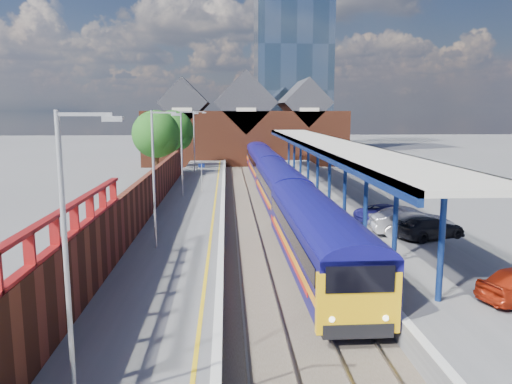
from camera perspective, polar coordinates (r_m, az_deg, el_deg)
ground at (r=49.95m, az=-0.11°, el=0.05°), size 240.00×240.00×0.00m
ballast_bed at (r=40.12m, az=0.71°, el=-2.18°), size 6.00×76.00×0.06m
rails at (r=40.10m, az=0.71°, el=-2.06°), size 4.51×76.00×0.14m
left_platform at (r=40.02m, az=-7.17°, el=-1.60°), size 5.00×76.00×1.00m
right_platform at (r=40.89m, az=9.13°, el=-1.41°), size 6.00×76.00×1.00m
coping_left at (r=39.84m, az=-3.81°, el=-0.83°), size 0.30×76.00×0.05m
coping_right at (r=40.28m, az=5.18°, el=-0.74°), size 0.30×76.00×0.05m
yellow_line at (r=39.85m, az=-4.68°, el=-0.87°), size 0.14×76.00×0.01m
train at (r=48.72m, az=1.72°, el=2.33°), size 2.95×65.92×3.45m
canopy at (r=42.09m, az=8.03°, el=5.44°), size 4.50×52.00×4.48m
lamp_post_a at (r=12.15m, az=-20.37°, el=-5.54°), size 1.48×0.18×7.00m
lamp_post_b at (r=25.65m, az=-11.32°, el=2.39°), size 1.48×0.18×7.00m
lamp_post_c at (r=41.49m, az=-8.31°, el=5.02°), size 1.48×0.18×7.00m
lamp_post_d at (r=57.42m, az=-6.96°, el=6.19°), size 1.48×0.18×7.00m
platform_sign at (r=43.60m, az=-6.23°, el=2.22°), size 0.55×0.08×2.50m
brick_wall at (r=33.65m, az=-12.38°, el=-0.42°), size 0.35×50.00×3.86m
station_building at (r=77.32m, az=-1.30°, el=7.36°), size 30.00×12.12×13.78m
glass_tower at (r=100.80m, az=4.12°, el=16.18°), size 14.20×14.20×40.30m
tree_near at (r=55.71m, az=-11.22°, el=6.36°), size 5.20×5.20×8.10m
tree_far at (r=63.53m, az=-9.34°, el=6.75°), size 5.20×5.20×8.10m
parked_car_silver at (r=29.73m, az=17.33°, el=-3.26°), size 4.62×1.66×1.51m
parked_car_dark at (r=29.23m, az=19.30°, el=-3.88°), size 4.46×3.02×1.20m
parked_car_blue at (r=32.51m, az=14.94°, el=-2.38°), size 4.74×3.25×1.20m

